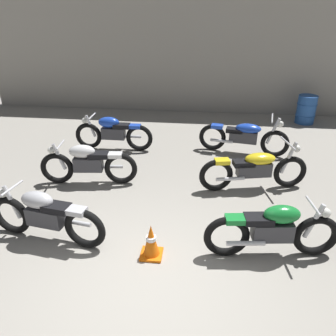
# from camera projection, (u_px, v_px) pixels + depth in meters

# --- Properties ---
(ground_plane) EXTENTS (60.00, 60.00, 0.00)m
(ground_plane) POSITION_uv_depth(u_px,v_px,m) (147.00, 285.00, 4.51)
(ground_plane) COLOR gray
(back_wall) EXTENTS (13.33, 0.24, 3.60)m
(back_wall) POSITION_uv_depth(u_px,v_px,m) (188.00, 56.00, 10.87)
(back_wall) COLOR #9E998E
(back_wall) RESTS_ON ground
(motorcycle_left_row_0) EXTENTS (1.96, 0.54, 0.88)m
(motorcycle_left_row_0) POSITION_uv_depth(u_px,v_px,m) (45.00, 215.00, 5.18)
(motorcycle_left_row_0) COLOR black
(motorcycle_left_row_0) RESTS_ON ground
(motorcycle_left_row_1) EXTENTS (1.97, 0.53, 0.88)m
(motorcycle_left_row_1) POSITION_uv_depth(u_px,v_px,m) (88.00, 163.00, 6.84)
(motorcycle_left_row_1) COLOR black
(motorcycle_left_row_1) RESTS_ON ground
(motorcycle_left_row_2) EXTENTS (1.97, 0.48, 0.88)m
(motorcycle_left_row_2) POSITION_uv_depth(u_px,v_px,m) (113.00, 132.00, 8.43)
(motorcycle_left_row_2) COLOR black
(motorcycle_left_row_2) RESTS_ON ground
(motorcycle_right_row_0) EXTENTS (1.97, 0.55, 0.88)m
(motorcycle_right_row_0) POSITION_uv_depth(u_px,v_px,m) (273.00, 229.00, 4.86)
(motorcycle_right_row_0) COLOR black
(motorcycle_right_row_0) RESTS_ON ground
(motorcycle_right_row_1) EXTENTS (2.14, 0.79, 0.97)m
(motorcycle_right_row_1) POSITION_uv_depth(u_px,v_px,m) (255.00, 168.00, 6.63)
(motorcycle_right_row_1) COLOR black
(motorcycle_right_row_1) RESTS_ON ground
(motorcycle_right_row_2) EXTENTS (2.16, 0.68, 0.97)m
(motorcycle_right_row_2) POSITION_uv_depth(u_px,v_px,m) (244.00, 136.00, 8.21)
(motorcycle_right_row_2) COLOR black
(motorcycle_right_row_2) RESTS_ON ground
(oil_drum) EXTENTS (0.59, 0.59, 0.85)m
(oil_drum) POSITION_uv_depth(u_px,v_px,m) (306.00, 109.00, 10.30)
(oil_drum) COLOR #23519E
(oil_drum) RESTS_ON ground
(traffic_cone) EXTENTS (0.32, 0.32, 0.54)m
(traffic_cone) POSITION_uv_depth(u_px,v_px,m) (151.00, 241.00, 4.93)
(traffic_cone) COLOR orange
(traffic_cone) RESTS_ON ground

